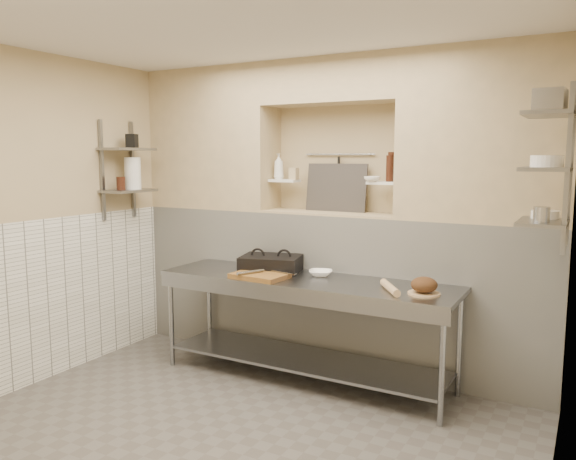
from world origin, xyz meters
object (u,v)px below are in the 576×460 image
Objects in this scene: cutting_board at (260,276)px; rolling_pin at (390,288)px; panini_press at (271,264)px; bread_loaf at (424,285)px; prep_table at (304,308)px; mixing_bowl at (321,273)px; bowl_alcove at (372,179)px; bottle_soap at (279,166)px; jug_left at (133,173)px.

cutting_board is 1.13m from rolling_pin.
panini_press is at bearing 169.96° from rolling_pin.
cutting_board is 1.39m from bread_loaf.
mixing_bowl is at bearing 67.20° from prep_table.
bottle_soap is at bearing 176.67° from bowl_alcove.
rolling_pin is 1.95× the size of bread_loaf.
prep_table is 5.76× the size of cutting_board.
mixing_bowl is 1.02× the size of bread_loaf.
mixing_bowl reaches higher than prep_table.
bread_loaf is at bearing -21.88° from panini_press.
bottle_soap reaches higher than rolling_pin.
bread_loaf is 1.93m from bottle_soap.
panini_press is 0.99m from bottle_soap.
jug_left is at bearing -165.40° from bowl_alcove.
rolling_pin is (1.19, -0.21, -0.04)m from panini_press.
rolling_pin is at bearing -19.54° from mixing_bowl.
panini_press reaches higher than mixing_bowl.
prep_table is at bearing 173.85° from rolling_pin.
panini_press reaches higher than prep_table.
rolling_pin is at bearing -6.15° from prep_table.
bowl_alcove is at bearing 10.85° from panini_press.
cutting_board is at bearing -175.54° from bread_loaf.
jug_left reaches higher than cutting_board.
rolling_pin is 2.76m from jug_left.
bowl_alcove is at bearing 14.60° from jug_left.
bottle_soap is (-0.58, 0.57, 1.19)m from prep_table.
mixing_bowl is 2.11m from jug_left.
bread_loaf is at bearing 7.44° from rolling_pin.
cutting_board is at bearing -72.70° from bottle_soap.
bottle_soap is at bearing 96.05° from panini_press.
rolling_pin is at bearing -0.26° from jug_left.
cutting_board is 1.73m from jug_left.
rolling_pin is 0.26m from bread_loaf.
panini_press is 0.29m from cutting_board.
bread_loaf is (0.96, -0.22, 0.05)m from mixing_bowl.
jug_left reaches higher than prep_table.
bowl_alcove is (0.97, -0.06, -0.10)m from bottle_soap.
bread_loaf is at bearing -21.07° from bottle_soap.
jug_left is at bearing -172.88° from mixing_bowl.
panini_press is 2.44× the size of bottle_soap.
prep_table is at bearing 2.24° from jug_left.
mixing_bowl is at bearing 37.92° from cutting_board.
rolling_pin is 1.07m from bowl_alcove.
bread_loaf reaches higher than prep_table.
cutting_board is 1.83× the size of bottle_soap.
rolling_pin is (0.71, -0.25, 0.00)m from mixing_bowl.
bowl_alcove is at bearing 52.24° from prep_table.
cutting_board is 2.22× the size of mixing_bowl.
bread_loaf is at bearing -12.78° from mixing_bowl.
bottle_soap is (-1.61, 0.62, 0.86)m from bread_loaf.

